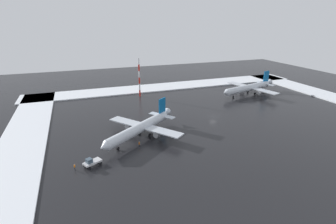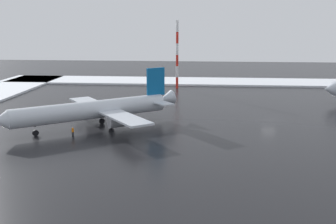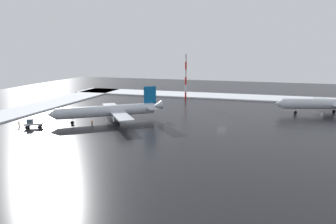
# 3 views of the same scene
# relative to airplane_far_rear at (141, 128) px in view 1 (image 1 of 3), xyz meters

# --- Properties ---
(ground_plane) EXTENTS (240.00, 240.00, 0.00)m
(ground_plane) POSITION_rel_airplane_far_rear_xyz_m (-31.59, -8.85, -3.29)
(ground_plane) COLOR black
(snow_bank_far) EXTENTS (152.00, 16.00, 0.52)m
(snow_bank_far) POSITION_rel_airplane_far_rear_xyz_m (-31.59, -58.85, -3.03)
(snow_bank_far) COLOR white
(snow_bank_far) RESTS_ON ground_plane
(snow_bank_right) EXTENTS (14.00, 116.00, 0.52)m
(snow_bank_right) POSITION_rel_airplane_far_rear_xyz_m (35.41, -8.85, -3.03)
(snow_bank_right) COLOR white
(snow_bank_right) RESTS_ON ground_plane
(airplane_far_rear) EXTENTS (28.42, 25.03, 9.96)m
(airplane_far_rear) POSITION_rel_airplane_far_rear_xyz_m (0.00, 0.00, 0.00)
(airplane_far_rear) COLOR silver
(airplane_far_rear) RESTS_ON ground_plane
(airplane_parked_starboard) EXTENTS (34.86, 29.27, 10.50)m
(airplane_parked_starboard) POSITION_rel_airplane_far_rear_xyz_m (-63.79, -30.67, 0.18)
(airplane_parked_starboard) COLOR silver
(airplane_parked_starboard) RESTS_ON ground_plane
(pushback_tug) EXTENTS (5.10, 4.05, 2.50)m
(pushback_tug) POSITION_rel_airplane_far_rear_xyz_m (16.41, 13.12, -2.01)
(pushback_tug) COLOR silver
(pushback_tug) RESTS_ON ground_plane
(ground_crew_by_nose_gear) EXTENTS (0.36, 0.36, 1.71)m
(ground_crew_by_nose_gear) POSITION_rel_airplane_far_rear_xyz_m (2.18, 6.50, -2.32)
(ground_crew_by_nose_gear) COLOR black
(ground_crew_by_nose_gear) RESTS_ON ground_plane
(ground_crew_near_tug) EXTENTS (0.36, 0.36, 1.71)m
(ground_crew_near_tug) POSITION_rel_airplane_far_rear_xyz_m (20.62, 13.47, -2.32)
(ground_crew_near_tug) COLOR black
(ground_crew_near_tug) RESTS_ON ground_plane
(antenna_mast) EXTENTS (0.70, 0.70, 18.84)m
(antenna_mast) POSITION_rel_airplane_far_rear_xyz_m (-11.33, -46.16, 6.13)
(antenna_mast) COLOR red
(antenna_mast) RESTS_ON ground_plane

